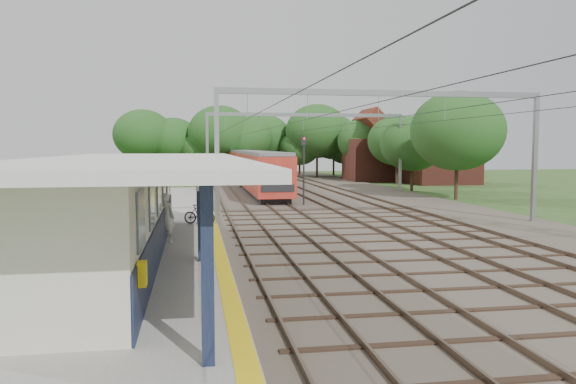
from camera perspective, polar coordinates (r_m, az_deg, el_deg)
ground at (r=14.60m, az=15.99°, el=-12.02°), size 160.00×160.00×0.00m
ballast_bed at (r=43.98m, az=3.82°, el=-0.70°), size 18.00×90.00×0.10m
platform at (r=26.94m, az=-12.41°, el=-3.93°), size 5.00×52.00×0.35m
yellow_stripe at (r=26.89m, az=-7.61°, el=-3.49°), size 0.45×52.00×0.01m
station_building at (r=19.91m, az=-17.48°, el=-1.61°), size 3.41×18.00×3.40m
canopy at (r=18.69m, az=-14.65°, el=2.97°), size 6.40×20.00×3.44m
rail_tracks at (r=43.46m, az=0.61°, el=-0.58°), size 11.80×88.00×0.15m
catenary_system at (r=39.08m, az=4.58°, el=6.65°), size 17.22×88.00×7.00m
tree_band at (r=70.44m, az=-1.39°, el=5.29°), size 31.72×30.88×8.82m
house_near at (r=64.58m, az=15.34°, el=3.46°), size 7.00×6.12×7.89m
house_far at (r=68.29m, az=9.40°, el=3.83°), size 8.00×6.12×8.66m
person at (r=22.63m, az=-12.30°, el=-2.57°), size 0.85×0.72×1.98m
bicycle at (r=27.81m, az=-8.97°, el=-2.26°), size 1.64×0.93×0.95m
train at (r=55.12m, az=-3.67°, el=2.44°), size 2.75×34.20×3.62m
signal_post at (r=38.66m, az=1.61°, el=3.19°), size 0.36×0.30×4.82m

